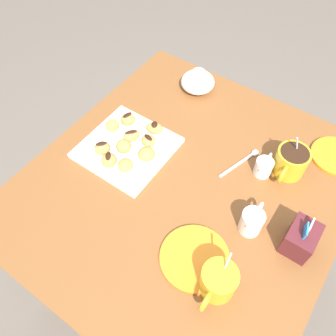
{
  "coord_description": "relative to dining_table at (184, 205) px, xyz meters",
  "views": [
    {
      "loc": [
        0.48,
        0.27,
        1.56
      ],
      "look_at": [
        -0.0,
        -0.07,
        0.74
      ],
      "focal_mm": 36.5,
      "sensor_mm": 36.0,
      "label": 1
    }
  ],
  "objects": [
    {
      "name": "beignet_1",
      "position": [
        -0.03,
        -0.23,
        0.16
      ],
      "size": [
        0.07,
        0.06,
        0.03
      ],
      "primitive_type": "ellipsoid",
      "rotation": [
        0.0,
        0.0,
        2.73
      ],
      "color": "#D19347",
      "rests_on": "pastry_plate_square"
    },
    {
      "name": "beignet_6",
      "position": [
        0.02,
        -0.22,
        0.17
      ],
      "size": [
        0.07,
        0.07,
        0.04
      ],
      "primitive_type": "ellipsoid",
      "rotation": [
        0.0,
        0.0,
        3.94
      ],
      "color": "#D19347",
      "rests_on": "pastry_plate_square"
    },
    {
      "name": "chocolate_drizzle_0",
      "position": [
        0.08,
        -0.22,
        0.19
      ],
      "size": [
        0.03,
        0.03,
        0.0
      ],
      "primitive_type": "ellipsoid",
      "rotation": [
        0.0,
        0.0,
        3.81
      ],
      "color": "black",
      "rests_on": "beignet_0"
    },
    {
      "name": "beignet_5",
      "position": [
        -0.03,
        -0.3,
        0.16
      ],
      "size": [
        0.06,
        0.06,
        0.04
      ],
      "primitive_type": "ellipsoid",
      "rotation": [
        0.0,
        0.0,
        5.66
      ],
      "color": "#D19347",
      "rests_on": "pastry_plate_square"
    },
    {
      "name": "chocolate_drizzle_4",
      "position": [
        -0.08,
        -0.28,
        0.18
      ],
      "size": [
        0.04,
        0.02,
        0.0
      ],
      "primitive_type": "ellipsoid",
      "rotation": [
        0.0,
        0.0,
        2.91
      ],
      "color": "black",
      "rests_on": "beignet_4"
    },
    {
      "name": "loose_spoon_near_saucer",
      "position": [
        -0.17,
        0.1,
        0.13
      ],
      "size": [
        0.16,
        0.06,
        0.01
      ],
      "color": "silver",
      "rests_on": "dining_table"
    },
    {
      "name": "chocolate_drizzle_1",
      "position": [
        -0.03,
        -0.23,
        0.18
      ],
      "size": [
        0.04,
        0.04,
        0.0
      ],
      "primitive_type": "ellipsoid",
      "rotation": [
        0.0,
        0.0,
        2.42
      ],
      "color": "black",
      "rests_on": "beignet_1"
    },
    {
      "name": "beignet_7",
      "position": [
        0.07,
        -0.17,
        0.16
      ],
      "size": [
        0.06,
        0.06,
        0.03
      ],
      "primitive_type": "ellipsoid",
      "rotation": [
        0.0,
        0.0,
        3.41
      ],
      "color": "#D19347",
      "rests_on": "pastry_plate_square"
    },
    {
      "name": "beignet_0",
      "position": [
        0.08,
        -0.22,
        0.17
      ],
      "size": [
        0.06,
        0.06,
        0.04
      ],
      "primitive_type": "ellipsoid",
      "rotation": [
        0.0,
        0.0,
        4.12
      ],
      "color": "#D19347",
      "rests_on": "pastry_plate_square"
    },
    {
      "name": "ice_cream_bowl",
      "position": [
        -0.37,
        -0.19,
        0.17
      ],
      "size": [
        0.12,
        0.12,
        0.09
      ],
      "color": "white",
      "rests_on": "dining_table"
    },
    {
      "name": "ground_plane",
      "position": [
        0.0,
        0.0,
        -0.59
      ],
      "size": [
        8.0,
        8.0,
        0.0
      ],
      "primitive_type": "plane",
      "color": "#665B51"
    },
    {
      "name": "coffee_mug_mustard_right",
      "position": [
        0.21,
        0.22,
        0.18
      ],
      "size": [
        0.12,
        0.09,
        0.13
      ],
      "color": "gold",
      "rests_on": "dining_table"
    },
    {
      "name": "beignet_9",
      "position": [
        0.06,
        -0.27,
        0.16
      ],
      "size": [
        0.07,
        0.06,
        0.04
      ],
      "primitive_type": "ellipsoid",
      "rotation": [
        0.0,
        0.0,
        2.53
      ],
      "color": "#D19347",
      "rests_on": "pastry_plate_square"
    },
    {
      "name": "sugar_caddy",
      "position": [
        0.0,
        0.34,
        0.17
      ],
      "size": [
        0.09,
        0.07,
        0.11
      ],
      "color": "#561E23",
      "rests_on": "dining_table"
    },
    {
      "name": "beignet_3",
      "position": [
        -0.05,
        -0.17,
        0.16
      ],
      "size": [
        0.06,
        0.06,
        0.03
      ],
      "primitive_type": "ellipsoid",
      "rotation": [
        0.0,
        0.0,
        4.19
      ],
      "color": "#D19347",
      "rests_on": "pastry_plate_square"
    },
    {
      "name": "beignet_4",
      "position": [
        -0.08,
        -0.28,
        0.16
      ],
      "size": [
        0.06,
        0.06,
        0.04
      ],
      "primitive_type": "ellipsoid",
      "rotation": [
        0.0,
        0.0,
        2.43
      ],
      "color": "#D19347",
      "rests_on": "pastry_plate_square"
    },
    {
      "name": "chocolate_drizzle_3",
      "position": [
        -0.05,
        -0.17,
        0.18
      ],
      "size": [
        0.02,
        0.04,
        0.0
      ],
      "primitive_type": "ellipsoid",
      "rotation": [
        0.0,
        0.0,
        4.47
      ],
      "color": "black",
      "rests_on": "beignet_3"
    },
    {
      "name": "cream_pitcher_white",
      "position": [
        0.02,
        0.22,
        0.17
      ],
      "size": [
        0.1,
        0.06,
        0.07
      ],
      "color": "white",
      "rests_on": "dining_table"
    },
    {
      "name": "dining_table",
      "position": [
        0.0,
        0.0,
        0.0
      ],
      "size": [
        0.96,
        0.87,
        0.72
      ],
      "color": "brown",
      "rests_on": "ground_plane"
    },
    {
      "name": "saucer_orange_left",
      "position": [
        0.18,
        0.14,
        0.13
      ],
      "size": [
        0.18,
        0.18,
        0.01
      ],
      "primitive_type": "cylinder",
      "color": "orange",
      "rests_on": "dining_table"
    },
    {
      "name": "beignet_8",
      "position": [
        0.0,
        -0.14,
        0.16
      ],
      "size": [
        0.07,
        0.07,
        0.03
      ],
      "primitive_type": "ellipsoid",
      "rotation": [
        0.0,
        0.0,
        2.58
      ],
      "color": "#D19347",
      "rests_on": "pastry_plate_square"
    },
    {
      "name": "coffee_mug_mustard_left",
      "position": [
        -0.21,
        0.22,
        0.18
      ],
      "size": [
        0.13,
        0.09,
        0.13
      ],
      "color": "gold",
      "rests_on": "dining_table"
    },
    {
      "name": "beignet_2",
      "position": [
        -0.1,
        -0.19,
        0.16
      ],
      "size": [
        0.06,
        0.07,
        0.03
      ],
      "primitive_type": "ellipsoid",
      "rotation": [
        0.0,
        0.0,
        0.29
      ],
      "color": "#D19347",
      "rests_on": "pastry_plate_square"
    },
    {
      "name": "chocolate_drizzle_9",
      "position": [
        0.06,
        -0.27,
        0.19
      ],
      "size": [
        0.04,
        0.03,
        0.0
      ],
      "primitive_type": "ellipsoid",
      "rotation": [
        0.0,
        0.0,
        2.44
      ],
      "color": "black",
      "rests_on": "beignet_9"
    },
    {
      "name": "pastry_plate_square",
      "position": [
        -0.0,
        -0.22,
        0.14
      ],
      "size": [
        0.26,
        0.26,
        0.02
      ],
      "primitive_type": "cube",
      "color": "white",
      "rests_on": "dining_table"
    },
    {
      "name": "chocolate_drizzle_2",
      "position": [
        -0.1,
        -0.19,
        0.18
      ],
      "size": [
        0.03,
        0.03,
        0.0
      ],
      "primitive_type": "ellipsoid",
      "rotation": [
        0.0,
        0.0,
        0.52
      ],
      "color": "black",
      "rests_on": "beignet_2"
    },
    {
      "name": "saucer_orange_right",
      "position": [
        -0.34,
        0.33,
        0.13
      ],
      "size": [
        0.15,
        0.15,
        0.01
      ],
      "primitive_type": "cylinder",
      "color": "orange",
      "rests_on": "dining_table"
    },
    {
      "name": "chocolate_sauce_pitcher",
      "position": [
        -0.16,
        0.17,
        0.16
      ],
      "size": [
        0.09,
        0.05,
        0.06
      ],
      "color": "white",
      "rests_on": "dining_table"
    }
  ]
}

